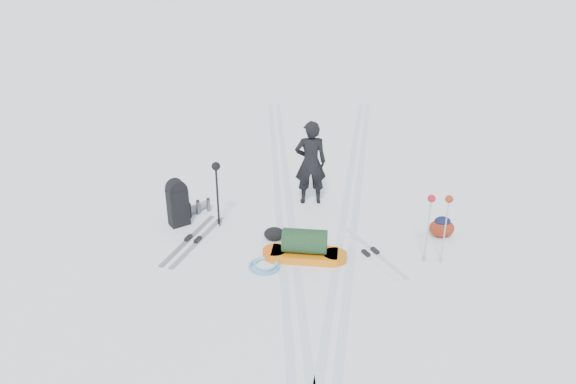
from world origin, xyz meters
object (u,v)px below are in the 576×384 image
object	(u,v)px
skier	(311,163)
ski_poles_black	(216,174)
pulk_sled	(305,248)
expedition_rucksack	(180,203)

from	to	relation	value
skier	ski_poles_black	xyz separation A→B (m)	(-1.80, -1.08, 0.20)
pulk_sled	ski_poles_black	size ratio (longest dim) A/B	1.14
skier	pulk_sled	bearing A→B (deg)	82.10
pulk_sled	ski_poles_black	distance (m)	2.24
skier	expedition_rucksack	distance (m)	2.78
ski_poles_black	expedition_rucksack	bearing A→B (deg)	-174.76
pulk_sled	expedition_rucksack	world-z (taller)	expedition_rucksack
ski_poles_black	pulk_sled	bearing A→B (deg)	-23.00
expedition_rucksack	ski_poles_black	bearing A→B (deg)	-40.79
skier	pulk_sled	distance (m)	2.38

